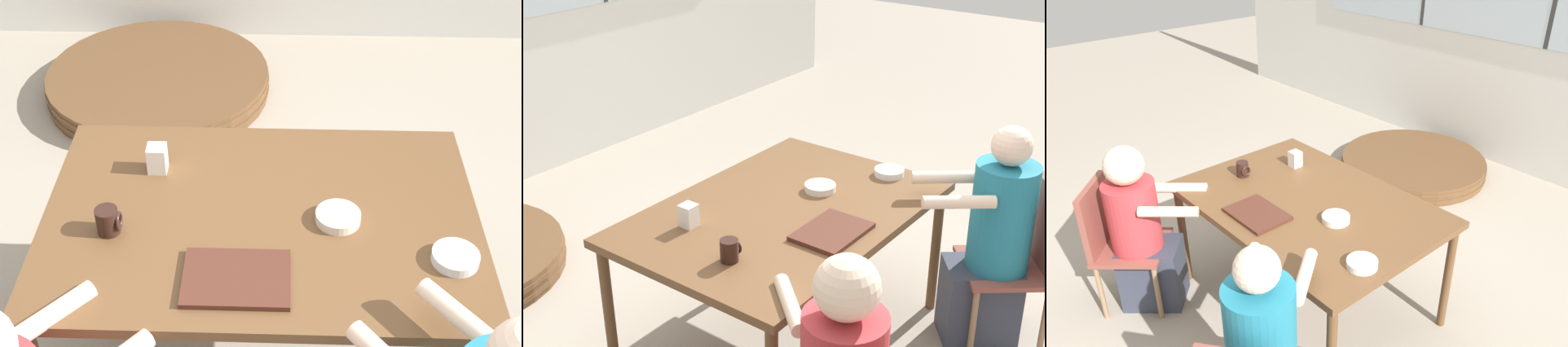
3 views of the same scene
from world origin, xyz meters
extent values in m
plane|color=gray|center=(0.00, 0.00, 0.00)|extent=(16.00, 16.00, 0.00)
cube|color=silver|center=(0.00, 2.74, 1.40)|extent=(8.40, 0.06, 2.80)
cube|color=brown|center=(0.00, 0.00, 0.72)|extent=(1.49, 1.03, 0.04)
cylinder|color=brown|center=(-0.70, -0.46, 0.35)|extent=(0.05, 0.05, 0.70)
cylinder|color=brown|center=(-0.70, 0.46, 0.35)|extent=(0.05, 0.05, 0.70)
cylinder|color=brown|center=(0.70, 0.46, 0.35)|extent=(0.05, 0.05, 0.70)
cube|color=brown|center=(-0.71, -0.80, 0.41)|extent=(0.56, 0.56, 0.03)
cube|color=brown|center=(-0.83, -0.93, 0.63)|extent=(0.31, 0.28, 0.42)
cylinder|color=#8C6B4C|center=(-0.72, -0.56, 0.20)|extent=(0.03, 0.03, 0.40)
cylinder|color=#8C6B4C|center=(-0.47, -0.78, 0.20)|extent=(0.03, 0.03, 0.40)
cylinder|color=#8C6B4C|center=(-0.95, -0.81, 0.20)|extent=(0.03, 0.03, 0.40)
cylinder|color=#8C6B4C|center=(-0.70, -1.04, 0.20)|extent=(0.03, 0.03, 0.40)
cylinder|color=#1E7089|center=(0.63, -0.81, 0.69)|extent=(0.30, 0.30, 0.53)
sphere|color=beige|center=(0.63, -0.81, 1.05)|extent=(0.19, 0.19, 0.19)
cylinder|color=beige|center=(0.37, -0.69, 0.83)|extent=(0.25, 0.29, 0.06)
cylinder|color=beige|center=(0.58, -0.53, 0.83)|extent=(0.25, 0.29, 0.06)
cube|color=#333847|center=(-0.64, -0.72, 0.21)|extent=(0.44, 0.45, 0.42)
cylinder|color=#B23338|center=(-0.68, -0.77, 0.64)|extent=(0.30, 0.30, 0.43)
sphere|color=beige|center=(-0.68, -0.77, 0.97)|extent=(0.23, 0.23, 0.23)
cylinder|color=beige|center=(-0.61, -0.49, 0.75)|extent=(0.26, 0.29, 0.06)
cylinder|color=beige|center=(-0.41, -0.67, 0.75)|extent=(0.26, 0.29, 0.06)
cube|color=#472319|center=(-0.07, -0.31, 0.75)|extent=(0.33, 0.24, 0.02)
cylinder|color=black|center=(-0.50, -0.10, 0.79)|extent=(0.08, 0.08, 0.10)
torus|color=black|center=(-0.46, -0.10, 0.79)|extent=(0.01, 0.07, 0.07)
cube|color=silver|center=(-0.39, 0.24, 0.79)|extent=(0.07, 0.07, 0.11)
cylinder|color=silver|center=(0.62, -0.20, 0.76)|extent=(0.15, 0.15, 0.03)
cylinder|color=silver|center=(0.26, -0.02, 0.76)|extent=(0.15, 0.15, 0.03)
cylinder|color=brown|center=(-0.69, 1.94, 0.01)|extent=(1.34, 1.34, 0.03)
cylinder|color=brown|center=(-0.69, 1.94, 0.04)|extent=(1.35, 1.35, 0.03)
cylinder|color=brown|center=(-0.69, 1.94, 0.07)|extent=(1.34, 1.34, 0.03)
cylinder|color=brown|center=(-0.69, 1.94, 0.10)|extent=(1.35, 1.35, 0.03)
cylinder|color=brown|center=(-0.69, 1.94, 0.14)|extent=(1.34, 1.34, 0.03)
camera|label=1|loc=(0.06, -1.85, 2.40)|focal=50.00mm
camera|label=2|loc=(-2.40, -1.80, 2.28)|focal=50.00mm
camera|label=3|loc=(1.90, -1.67, 2.25)|focal=35.00mm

